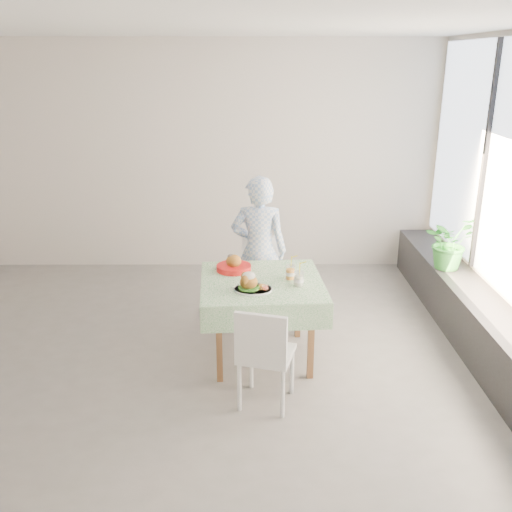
{
  "coord_description": "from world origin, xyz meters",
  "views": [
    {
      "loc": [
        0.72,
        -4.54,
        2.56
      ],
      "look_at": [
        0.75,
        0.1,
        0.95
      ],
      "focal_mm": 40.0,
      "sensor_mm": 36.0,
      "label": 1
    }
  ],
  "objects_px": {
    "diner": "(259,251)",
    "chair_far": "(262,295)",
    "main_dish": "(251,284)",
    "cafe_table": "(262,310)",
    "potted_plant": "(449,242)",
    "chair_near": "(266,374)",
    "juice_cup_orange": "(290,273)"
  },
  "relations": [
    {
      "from": "diner",
      "to": "chair_far",
      "type": "bearing_deg",
      "value": -108.76
    },
    {
      "from": "chair_far",
      "to": "main_dish",
      "type": "bearing_deg",
      "value": -96.21
    },
    {
      "from": "cafe_table",
      "to": "potted_plant",
      "type": "relative_size",
      "value": 1.97
    },
    {
      "from": "chair_near",
      "to": "diner",
      "type": "height_order",
      "value": "diner"
    },
    {
      "from": "cafe_table",
      "to": "main_dish",
      "type": "height_order",
      "value": "main_dish"
    },
    {
      "from": "chair_far",
      "to": "diner",
      "type": "height_order",
      "value": "diner"
    },
    {
      "from": "cafe_table",
      "to": "diner",
      "type": "bearing_deg",
      "value": 91.24
    },
    {
      "from": "chair_near",
      "to": "chair_far",
      "type": "bearing_deg",
      "value": 90.07
    },
    {
      "from": "cafe_table",
      "to": "chair_far",
      "type": "height_order",
      "value": "chair_far"
    },
    {
      "from": "main_dish",
      "to": "juice_cup_orange",
      "type": "bearing_deg",
      "value": 37.09
    },
    {
      "from": "chair_far",
      "to": "main_dish",
      "type": "height_order",
      "value": "main_dish"
    },
    {
      "from": "chair_far",
      "to": "diner",
      "type": "bearing_deg",
      "value": -114.18
    },
    {
      "from": "main_dish",
      "to": "cafe_table",
      "type": "bearing_deg",
      "value": 67.06
    },
    {
      "from": "chair_far",
      "to": "juice_cup_orange",
      "type": "height_order",
      "value": "juice_cup_orange"
    },
    {
      "from": "chair_near",
      "to": "potted_plant",
      "type": "relative_size",
      "value": 1.48
    },
    {
      "from": "chair_near",
      "to": "juice_cup_orange",
      "type": "height_order",
      "value": "juice_cup_orange"
    },
    {
      "from": "cafe_table",
      "to": "chair_near",
      "type": "distance_m",
      "value": 0.75
    },
    {
      "from": "diner",
      "to": "chair_near",
      "type": "bearing_deg",
      "value": 96.86
    },
    {
      "from": "potted_plant",
      "to": "juice_cup_orange",
      "type": "bearing_deg",
      "value": -151.26
    },
    {
      "from": "juice_cup_orange",
      "to": "potted_plant",
      "type": "bearing_deg",
      "value": 28.74
    },
    {
      "from": "diner",
      "to": "cafe_table",
      "type": "bearing_deg",
      "value": 96.65
    },
    {
      "from": "cafe_table",
      "to": "diner",
      "type": "height_order",
      "value": "diner"
    },
    {
      "from": "cafe_table",
      "to": "chair_near",
      "type": "xyz_separation_m",
      "value": [
        0.02,
        -0.73,
        -0.2
      ]
    },
    {
      "from": "main_dish",
      "to": "juice_cup_orange",
      "type": "distance_m",
      "value": 0.43
    },
    {
      "from": "chair_near",
      "to": "cafe_table",
      "type": "bearing_deg",
      "value": 91.66
    },
    {
      "from": "cafe_table",
      "to": "chair_far",
      "type": "bearing_deg",
      "value": 88.65
    },
    {
      "from": "main_dish",
      "to": "juice_cup_orange",
      "type": "height_order",
      "value": "juice_cup_orange"
    },
    {
      "from": "juice_cup_orange",
      "to": "potted_plant",
      "type": "distance_m",
      "value": 1.93
    },
    {
      "from": "main_dish",
      "to": "potted_plant",
      "type": "height_order",
      "value": "potted_plant"
    },
    {
      "from": "chair_far",
      "to": "juice_cup_orange",
      "type": "xyz_separation_m",
      "value": [
        0.23,
        -0.78,
        0.54
      ]
    },
    {
      "from": "chair_far",
      "to": "potted_plant",
      "type": "xyz_separation_m",
      "value": [
        1.92,
        0.15,
        0.52
      ]
    },
    {
      "from": "chair_near",
      "to": "main_dish",
      "type": "distance_m",
      "value": 0.75
    }
  ]
}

